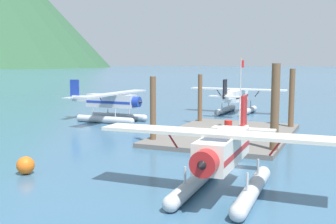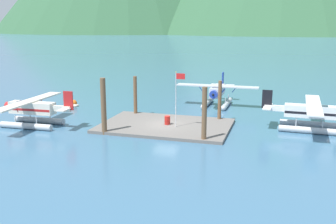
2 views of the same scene
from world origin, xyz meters
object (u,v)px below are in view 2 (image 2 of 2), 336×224
flagpole (177,92)px  seaplane_silver_bow_right (217,94)px  fuel_drum (167,120)px  seaplane_cream_port_aft (32,111)px  seaplane_white_stbd_fwd (310,115)px  mooring_buoy (74,103)px

flagpole → seaplane_silver_bow_right: (1.89, 12.68, -2.20)m
flagpole → fuel_drum: size_ratio=6.28×
fuel_drum → seaplane_cream_port_aft: seaplane_cream_port_aft is taller
flagpole → seaplane_white_stbd_fwd: size_ratio=0.53×
seaplane_cream_port_aft → seaplane_white_stbd_fwd: same height
seaplane_cream_port_aft → seaplane_white_stbd_fwd: (27.28, 6.43, 0.00)m
flagpole → mooring_buoy: flagpole is taller
fuel_drum → mooring_buoy: bearing=156.5°
mooring_buoy → flagpole: bearing=-23.8°
seaplane_silver_bow_right → mooring_buoy: bearing=-161.6°
flagpole → seaplane_white_stbd_fwd: 13.29m
flagpole → seaplane_cream_port_aft: flagpole is taller
mooring_buoy → seaplane_cream_port_aft: 9.88m
seaplane_white_stbd_fwd → mooring_buoy: bearing=173.2°
mooring_buoy → seaplane_white_stbd_fwd: seaplane_white_stbd_fwd is taller
flagpole → mooring_buoy: (-15.58, 6.87, -3.33)m
mooring_buoy → seaplane_cream_port_aft: seaplane_cream_port_aft is taller
mooring_buoy → seaplane_silver_bow_right: (17.47, 5.81, 1.14)m
fuel_drum → seaplane_cream_port_aft: (-13.46, -3.51, 0.84)m
fuel_drum → seaplane_white_stbd_fwd: seaplane_white_stbd_fwd is taller
fuel_drum → seaplane_cream_port_aft: size_ratio=0.08×
seaplane_silver_bow_right → seaplane_cream_port_aft: (-16.54, -15.58, 0.00)m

